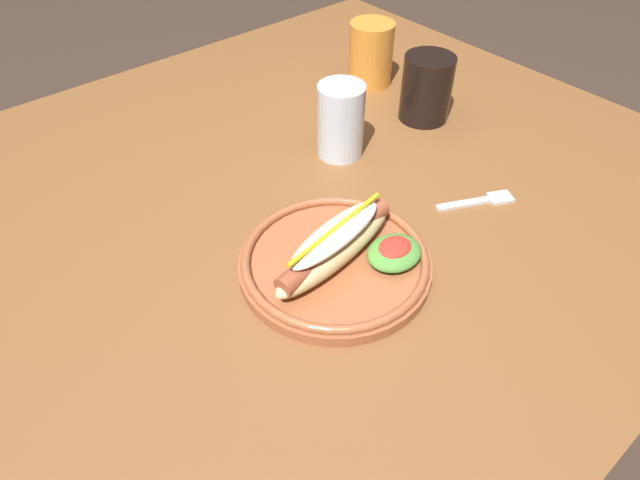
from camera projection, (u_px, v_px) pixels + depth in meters
name	position (u px, v px, depth m)	size (l,w,h in m)	color
ground_plane	(294.00, 434.00, 1.33)	(8.00, 8.00, 0.00)	#3D2D23
dining_table	(280.00, 239.00, 0.88)	(1.32, 1.07, 0.74)	brown
hot_dog_plate	(338.00, 257.00, 0.70)	(0.25, 0.25, 0.08)	#9E5633
fork	(481.00, 201.00, 0.81)	(0.12, 0.07, 0.00)	silver
soda_cup	(426.00, 88.00, 0.95)	(0.09, 0.09, 0.11)	black
water_cup	(341.00, 121.00, 0.87)	(0.08, 0.08, 0.12)	silver
extra_cup	(371.00, 54.00, 1.05)	(0.09, 0.09, 0.12)	orange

